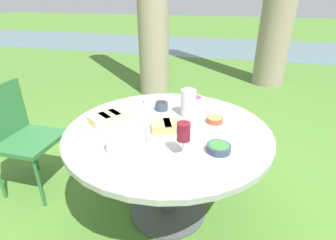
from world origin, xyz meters
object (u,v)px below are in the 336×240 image
Objects in this scene: chair_near_left at (19,131)px; wine_glass at (184,133)px; dining_table at (168,142)px; water_pitcher at (188,103)px.

wine_glass is at bearing -10.78° from chair_near_left.
dining_table is at bearing 0.80° from chair_near_left.
dining_table is 6.93× the size of wine_glass.
dining_table is 0.32m from water_pitcher.
wine_glass is (1.37, -0.26, 0.32)m from chair_near_left.
wine_glass reaches higher than chair_near_left.
chair_near_left is at bearing -168.99° from water_pitcher.
water_pitcher is 1.00× the size of wine_glass.
dining_table is 6.91× the size of water_pitcher.
chair_near_left is 1.43m from wine_glass.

